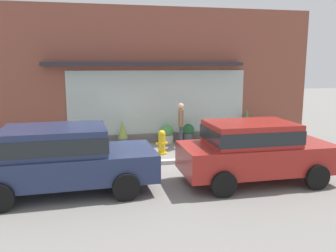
# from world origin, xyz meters

# --- Properties ---
(ground_plane) EXTENTS (60.00, 60.00, 0.00)m
(ground_plane) POSITION_xyz_m (0.00, 0.00, 0.00)
(ground_plane) COLOR gray
(curb_strip) EXTENTS (14.00, 0.24, 0.12)m
(curb_strip) POSITION_xyz_m (0.00, -0.20, 0.06)
(curb_strip) COLOR #B2B2AD
(curb_strip) RESTS_ON ground_plane
(storefront) EXTENTS (14.00, 0.81, 5.35)m
(storefront) POSITION_xyz_m (0.01, 3.19, 2.62)
(storefront) COLOR brown
(storefront) RESTS_ON ground_plane
(fire_hydrant) EXTENTS (0.43, 0.40, 0.86)m
(fire_hydrant) POSITION_xyz_m (0.27, 1.04, 0.42)
(fire_hydrant) COLOR gold
(fire_hydrant) RESTS_ON ground_plane
(pedestrian_with_handbag) EXTENTS (0.32, 0.67, 1.72)m
(pedestrian_with_handbag) POSITION_xyz_m (1.13, 1.75, 1.01)
(pedestrian_with_handbag) COLOR #333847
(pedestrian_with_handbag) RESTS_ON ground_plane
(parked_car_red) EXTENTS (4.06, 1.97, 1.64)m
(parked_car_red) POSITION_xyz_m (2.11, -2.37, 0.93)
(parked_car_red) COLOR maroon
(parked_car_red) RESTS_ON ground_plane
(parked_car_navy) EXTENTS (4.49, 2.25, 1.64)m
(parked_car_navy) POSITION_xyz_m (-2.85, -2.09, 0.93)
(parked_car_navy) COLOR navy
(parked_car_navy) RESTS_ON ground_plane
(potted_plant_near_hydrant) EXTENTS (0.37, 0.37, 0.66)m
(potted_plant_near_hydrant) POSITION_xyz_m (-2.15, 2.71, 0.34)
(potted_plant_near_hydrant) COLOR #9E6042
(potted_plant_near_hydrant) RESTS_ON ground_plane
(potted_plant_window_center) EXTENTS (0.41, 0.41, 1.04)m
(potted_plant_window_center) POSITION_xyz_m (-1.00, 2.35, 0.49)
(potted_plant_window_center) COLOR #4C4C51
(potted_plant_window_center) RESTS_ON ground_plane
(potted_plant_trailing_edge) EXTENTS (0.52, 0.52, 1.32)m
(potted_plant_trailing_edge) POSITION_xyz_m (4.16, 2.61, 0.64)
(potted_plant_trailing_edge) COLOR #33473D
(potted_plant_trailing_edge) RESTS_ON ground_plane
(potted_plant_corner_tall) EXTENTS (0.46, 0.46, 0.77)m
(potted_plant_corner_tall) POSITION_xyz_m (1.65, 2.60, 0.42)
(potted_plant_corner_tall) COLOR #4C4C51
(potted_plant_corner_tall) RESTS_ON ground_plane
(potted_plant_by_entrance) EXTENTS (0.50, 0.50, 0.77)m
(potted_plant_by_entrance) POSITION_xyz_m (0.79, 2.64, 0.38)
(potted_plant_by_entrance) COLOR #B7B2A3
(potted_plant_by_entrance) RESTS_ON ground_plane
(potted_plant_window_left) EXTENTS (0.36, 0.36, 0.57)m
(potted_plant_window_left) POSITION_xyz_m (-3.41, 2.48, 0.30)
(potted_plant_window_left) COLOR #33473D
(potted_plant_window_left) RESTS_ON ground_plane
(potted_plant_doorstep) EXTENTS (0.46, 0.46, 0.62)m
(potted_plant_doorstep) POSITION_xyz_m (2.80, 2.50, 0.32)
(potted_plant_doorstep) COLOR #4C4C51
(potted_plant_doorstep) RESTS_ON ground_plane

